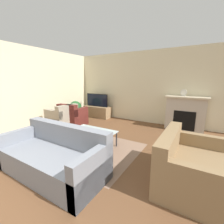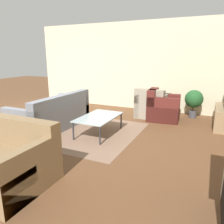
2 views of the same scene
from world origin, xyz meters
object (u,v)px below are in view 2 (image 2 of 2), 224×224
(coffee_table, at_px, (99,118))
(couch_loveseat, at_px, (1,162))
(couch_sectional, at_px, (53,116))
(armchair_accent, at_px, (162,109))
(armchair_by_window, at_px, (152,106))
(potted_plant, at_px, (194,100))

(coffee_table, bearing_deg, couch_loveseat, -7.95)
(couch_sectional, bearing_deg, armchair_accent, 128.75)
(armchair_by_window, relative_size, armchair_accent, 1.03)
(couch_loveseat, height_order, coffee_table, couch_loveseat)
(couch_loveseat, relative_size, armchair_accent, 1.56)
(couch_loveseat, bearing_deg, coffee_table, 82.05)
(couch_sectional, height_order, couch_loveseat, same)
(armchair_by_window, height_order, potted_plant, armchair_by_window)
(potted_plant, bearing_deg, couch_loveseat, -24.81)
(armchair_accent, relative_size, potted_plant, 1.13)
(couch_loveseat, distance_m, potted_plant, 4.92)
(couch_sectional, height_order, potted_plant, couch_sectional)
(armchair_accent, distance_m, coffee_table, 1.97)
(potted_plant, bearing_deg, armchair_accent, -52.62)
(couch_sectional, distance_m, armchair_by_window, 2.71)
(armchair_by_window, xyz_separation_m, potted_plant, (-0.39, 1.05, 0.20))
(armchair_by_window, bearing_deg, couch_loveseat, 80.22)
(couch_loveseat, bearing_deg, armchair_by_window, 76.03)
(couch_sectional, xyz_separation_m, armchair_by_window, (-1.94, 1.89, 0.01))
(couch_loveseat, xyz_separation_m, potted_plant, (-4.46, 2.06, 0.21))
(couch_sectional, distance_m, armchair_accent, 2.82)
(couch_sectional, bearing_deg, coffee_table, 94.18)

